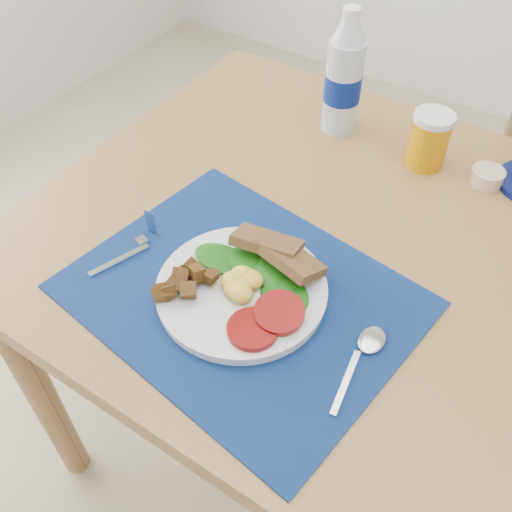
{
  "coord_description": "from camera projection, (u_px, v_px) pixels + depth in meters",
  "views": [
    {
      "loc": [
        0.08,
        -0.46,
        1.43
      ],
      "look_at": [
        -0.24,
        0.04,
        0.8
      ],
      "focal_mm": 40.0,
      "sensor_mm": 36.0,
      "label": 1
    }
  ],
  "objects": [
    {
      "name": "table",
      "position": [
        428.0,
        311.0,
        0.96
      ],
      "size": [
        1.4,
        0.9,
        0.75
      ],
      "color": "brown",
      "rests_on": "ground"
    },
    {
      "name": "placemat",
      "position": [
        242.0,
        295.0,
        0.88
      ],
      "size": [
        0.55,
        0.46,
        0.0
      ],
      "primitive_type": "cube",
      "rotation": [
        0.0,
        0.0,
        -0.14
      ],
      "color": "black",
      "rests_on": "table"
    },
    {
      "name": "breakfast_plate",
      "position": [
        237.0,
        287.0,
        0.86
      ],
      "size": [
        0.26,
        0.26,
        0.06
      ],
      "rotation": [
        0.0,
        0.0,
        0.02
      ],
      "color": "silver",
      "rests_on": "placemat"
    },
    {
      "name": "fork",
      "position": [
        134.0,
        247.0,
        0.94
      ],
      "size": [
        0.05,
        0.15,
        0.0
      ],
      "rotation": [
        0.0,
        0.0,
        -0.33
      ],
      "color": "#B2B5BA",
      "rests_on": "placemat"
    },
    {
      "name": "spoon",
      "position": [
        363.0,
        354.0,
        0.8
      ],
      "size": [
        0.04,
        0.16,
        0.0
      ],
      "rotation": [
        0.0,
        0.0,
        0.15
      ],
      "color": "#B2B5BA",
      "rests_on": "placemat"
    },
    {
      "name": "water_bottle",
      "position": [
        344.0,
        79.0,
        1.11
      ],
      "size": [
        0.07,
        0.07,
        0.25
      ],
      "color": "#ADBFCC",
      "rests_on": "table"
    },
    {
      "name": "juice_glass",
      "position": [
        428.0,
        141.0,
        1.07
      ],
      "size": [
        0.07,
        0.07,
        0.1
      ],
      "primitive_type": "cylinder",
      "color": "#C57E05",
      "rests_on": "table"
    },
    {
      "name": "ramekin",
      "position": [
        487.0,
        177.0,
        1.05
      ],
      "size": [
        0.06,
        0.06,
        0.03
      ],
      "primitive_type": "cylinder",
      "color": "#CCB196",
      "rests_on": "table"
    }
  ]
}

